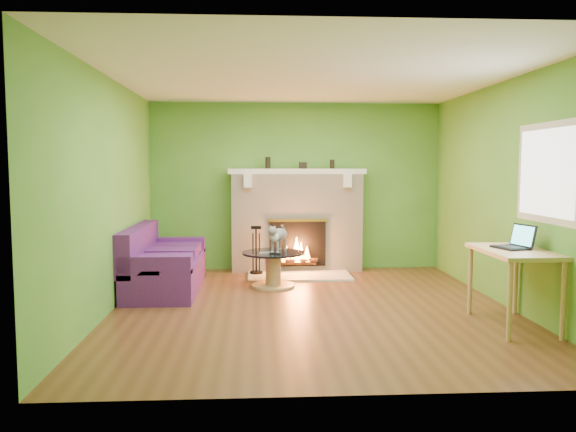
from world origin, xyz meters
name	(u,v)px	position (x,y,z in m)	size (l,w,h in m)	color
floor	(311,307)	(0.00, 0.00, 0.00)	(5.00, 5.00, 0.00)	#5B311A
ceiling	(312,77)	(0.00, 0.00, 2.60)	(5.00, 5.00, 0.00)	white
wall_back	(296,187)	(0.00, 2.50, 1.30)	(5.00, 5.00, 0.00)	#488A2D
wall_front	(348,212)	(0.00, -2.50, 1.30)	(5.00, 5.00, 0.00)	#488A2D
wall_left	(109,195)	(-2.25, 0.00, 1.30)	(5.00, 5.00, 0.00)	#488A2D
wall_right	(506,194)	(2.25, 0.00, 1.30)	(5.00, 5.00, 0.00)	#488A2D
window_frame	(547,173)	(2.24, -0.90, 1.55)	(1.20, 1.20, 0.00)	silver
window_pane	(546,173)	(2.23, -0.90, 1.55)	(1.06, 1.06, 0.00)	white
fireplace	(297,221)	(0.00, 2.32, 0.77)	(2.10, 0.46, 1.58)	beige
hearth	(299,276)	(0.00, 1.80, 0.01)	(1.50, 0.75, 0.03)	beige
mantel	(297,171)	(0.00, 2.30, 1.54)	(2.10, 0.28, 0.08)	white
sofa	(162,265)	(-1.86, 1.03, 0.32)	(0.87, 1.87, 0.84)	#46175A
coffee_table	(273,267)	(-0.40, 1.15, 0.27)	(0.83, 0.83, 0.47)	tan
desk	(514,259)	(1.95, -0.88, 0.69)	(0.62, 1.06, 0.78)	tan
cat	(279,238)	(-0.32, 1.20, 0.66)	(0.22, 0.59, 0.37)	slate
remote_silver	(266,253)	(-0.50, 1.03, 0.48)	(0.17, 0.04, 0.02)	#99999B
remote_black	(275,253)	(-0.38, 0.97, 0.48)	(0.16, 0.04, 0.02)	black
laptop	(511,236)	(1.93, -0.83, 0.91)	(0.29, 0.33, 0.25)	black
fire_tools	(256,250)	(-0.63, 1.95, 0.39)	(0.19, 0.19, 0.71)	black
mantel_vase_left	(268,163)	(-0.44, 2.33, 1.67)	(0.08, 0.08, 0.18)	black
mantel_vase_right	(332,164)	(0.55, 2.33, 1.65)	(0.07, 0.07, 0.14)	black
mantel_box	(303,165)	(0.09, 2.33, 1.63)	(0.12, 0.08, 0.10)	black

